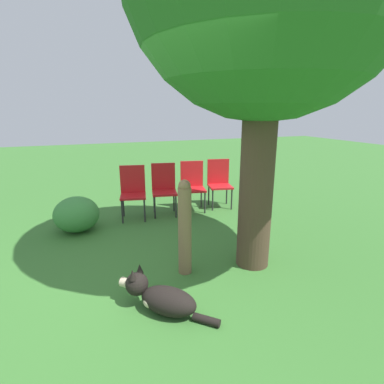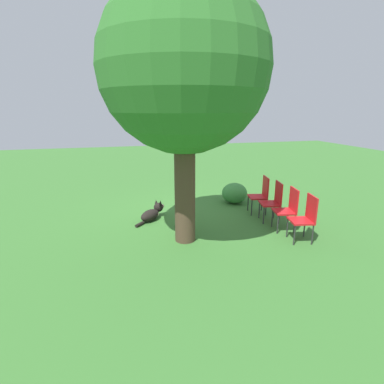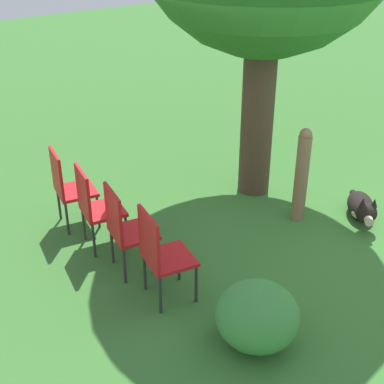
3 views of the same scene
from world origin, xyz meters
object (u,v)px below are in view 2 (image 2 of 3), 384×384
object	(u,v)px
fence_post	(180,200)
red_chair_3	(306,216)
red_chair_1	(274,199)
oak_tree	(184,69)
red_chair_2	(288,207)
red_chair_0	(261,193)
dog	(152,213)

from	to	relation	value
fence_post	red_chair_3	xyz separation A→B (m)	(-2.20, 1.51, -0.05)
red_chair_1	red_chair_3	size ratio (longest dim) A/B	1.00
oak_tree	red_chair_2	bearing A→B (deg)	178.61
red_chair_3	red_chair_2	bearing A→B (deg)	-76.05
oak_tree	red_chair_0	distance (m)	3.67
oak_tree	fence_post	world-z (taller)	oak_tree
red_chair_2	red_chair_3	distance (m)	0.58
dog	red_chair_0	size ratio (longest dim) A/B	0.87
red_chair_1	dog	bearing A→B (deg)	-4.88
dog	red_chair_3	size ratio (longest dim) A/B	0.87
red_chair_1	red_chair_3	distance (m)	1.16
red_chair_3	red_chair_0	bearing A→B (deg)	-76.05
red_chair_0	red_chair_1	bearing A→B (deg)	103.95
oak_tree	fence_post	distance (m)	2.79
fence_post	red_chair_3	world-z (taller)	fence_post
oak_tree	dog	size ratio (longest dim) A/B	5.83
red_chair_0	red_chair_2	world-z (taller)	same
dog	red_chair_2	distance (m)	3.12
fence_post	red_chair_0	distance (m)	2.14
oak_tree	red_chair_3	xyz separation A→B (m)	(-2.30, 0.63, -2.70)
oak_tree	red_chair_0	xyz separation A→B (m)	(-2.23, -1.10, -2.70)
red_chair_1	red_chair_2	bearing A→B (deg)	103.95
fence_post	red_chair_1	size ratio (longest dim) A/B	1.22
dog	red_chair_0	xyz separation A→B (m)	(-2.72, 0.23, 0.38)
red_chair_1	red_chair_3	world-z (taller)	same
oak_tree	red_chair_2	world-z (taller)	oak_tree
fence_post	dog	bearing A→B (deg)	-37.75
red_chair_1	red_chair_0	bearing A→B (deg)	-76.05
dog	fence_post	xyz separation A→B (m)	(-0.60, 0.46, 0.43)
dog	red_chair_3	distance (m)	3.44
fence_post	red_chair_1	xyz separation A→B (m)	(-2.15, 0.35, -0.05)
dog	fence_post	size ratio (longest dim) A/B	0.71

